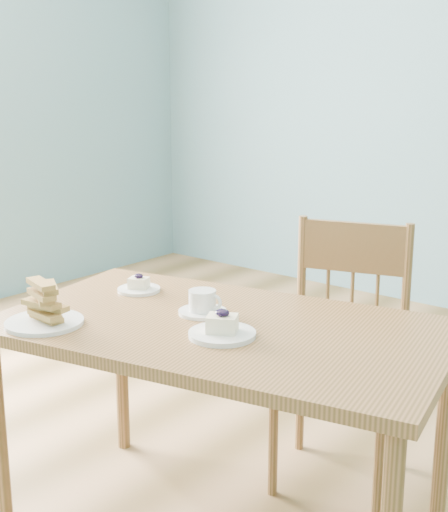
# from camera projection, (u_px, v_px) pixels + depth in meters

# --- Properties ---
(room) EXTENTS (5.01, 5.01, 2.71)m
(room) POSITION_uv_depth(u_px,v_px,m) (206.00, 78.00, 1.98)
(room) COLOR #AB7D4F
(room) RESTS_ON ground
(dining_table) EXTENTS (1.38, 0.96, 0.68)m
(dining_table) POSITION_uv_depth(u_px,v_px,m) (222.00, 346.00, 2.02)
(dining_table) COLOR #986339
(dining_table) RESTS_ON ground
(dining_chair) EXTENTS (0.50, 0.49, 0.88)m
(dining_chair) POSITION_uv_depth(u_px,v_px,m) (342.00, 353.00, 2.40)
(dining_chair) COLOR #986339
(dining_chair) RESTS_ON ground
(cheesecake_plate_near) EXTENTS (0.18, 0.18, 0.08)m
(cheesecake_plate_near) POSITION_uv_depth(u_px,v_px,m) (222.00, 330.00, 1.90)
(cheesecake_plate_near) COLOR silver
(cheesecake_plate_near) RESTS_ON dining_table
(cheesecake_plate_far) EXTENTS (0.14, 0.14, 0.06)m
(cheesecake_plate_far) POSITION_uv_depth(u_px,v_px,m) (139.00, 287.00, 2.31)
(cheesecake_plate_far) COLOR silver
(cheesecake_plate_far) RESTS_ON dining_table
(coffee_cup) EXTENTS (0.14, 0.14, 0.07)m
(coffee_cup) POSITION_uv_depth(u_px,v_px,m) (203.00, 304.00, 2.09)
(coffee_cup) COLOR silver
(coffee_cup) RESTS_ON dining_table
(biscotti_plate) EXTENTS (0.22, 0.22, 0.13)m
(biscotti_plate) POSITION_uv_depth(u_px,v_px,m) (44.00, 309.00, 1.99)
(biscotti_plate) COLOR silver
(biscotti_plate) RESTS_ON dining_table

